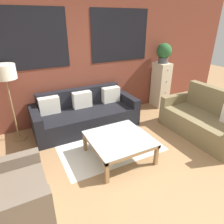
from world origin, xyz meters
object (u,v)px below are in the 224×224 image
Objects in this scene: settee_vintage at (205,121)px; floor_lamp at (5,76)px; drawer_cabinet at (160,85)px; couch_dark at (85,114)px; coffee_table at (119,140)px; potted_plant at (164,52)px; armchair_corner at (8,198)px.

floor_lamp is (-3.33, 1.55, 0.95)m from settee_vintage.
drawer_cabinet is (3.53, 0.07, -0.69)m from floor_lamp.
couch_dark is 1.28m from coffee_table.
couch_dark reaches higher than coffee_table.
floor_lamp is 3.53m from potted_plant.
potted_plant is (2.07, 1.48, 1.07)m from coffee_table.
coffee_table is (0.11, -1.28, 0.05)m from couch_dark.
floor_lamp is (-1.35, 0.13, 0.97)m from couch_dark.
armchair_corner is at bearing -133.15° from couch_dark.
armchair_corner is 0.62× the size of floor_lamp.
floor_lamp reaches higher than coffee_table.
potted_plant reaches higher than drawer_cabinet.
couch_dark is 2.28m from armchair_corner.
potted_plant is at bearing 90.00° from drawer_cabinet.
coffee_table is 2.55m from drawer_cabinet.
coffee_table is 2.00× the size of potted_plant.
armchair_corner is 0.78× the size of drawer_cabinet.
floor_lamp reaches higher than drawer_cabinet.
coffee_table is 2.23m from floor_lamp.
coffee_table is at bearing -144.44° from potted_plant.
settee_vintage is at bearing -96.85° from drawer_cabinet.
coffee_table is 0.65× the size of floor_lamp.
potted_plant is at bearing 26.50° from armchair_corner.
coffee_table is at bearing -43.96° from floor_lamp.
settee_vintage is at bearing -35.73° from couch_dark.
drawer_cabinet is (2.07, 1.48, 0.24)m from coffee_table.
drawer_cabinet is (0.20, 1.63, 0.26)m from settee_vintage.
coffee_table is at bearing 175.46° from settee_vintage.
couch_dark is 2.21m from drawer_cabinet.
floor_lamp is 3.59m from drawer_cabinet.
potted_plant is (-0.00, 0.00, 0.83)m from drawer_cabinet.
couch_dark is at bearing -5.36° from floor_lamp.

